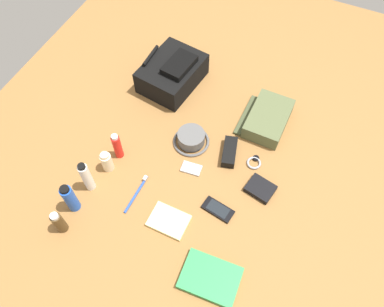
% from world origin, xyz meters
% --- Properties ---
extents(ground_plane, '(2.64, 2.02, 0.02)m').
position_xyz_m(ground_plane, '(0.00, 0.00, -0.01)').
color(ground_plane, olive).
rests_on(ground_plane, ground).
extents(backpack, '(0.33, 0.27, 0.15)m').
position_xyz_m(backpack, '(0.36, 0.27, 0.07)').
color(backpack, black).
rests_on(backpack, ground_plane).
extents(toiletry_pouch, '(0.25, 0.20, 0.07)m').
position_xyz_m(toiletry_pouch, '(0.31, -0.23, 0.03)').
color(toiletry_pouch, '#56603D').
rests_on(toiletry_pouch, ground_plane).
extents(bucket_hat, '(0.16, 0.16, 0.06)m').
position_xyz_m(bucket_hat, '(0.08, 0.04, 0.03)').
color(bucket_hat, '#5B5B5B').
rests_on(bucket_hat, ground_plane).
extents(cologne_bottle, '(0.04, 0.04, 0.13)m').
position_xyz_m(cologne_bottle, '(-0.50, 0.32, 0.06)').
color(cologne_bottle, '#473319').
rests_on(cologne_bottle, ground_plane).
extents(deodorant_spray, '(0.05, 0.05, 0.16)m').
position_xyz_m(deodorant_spray, '(-0.40, 0.33, 0.08)').
color(deodorant_spray, blue).
rests_on(deodorant_spray, ground_plane).
extents(toothpaste_tube, '(0.04, 0.04, 0.17)m').
position_xyz_m(toothpaste_tube, '(-0.30, 0.32, 0.08)').
color(toothpaste_tube, white).
rests_on(toothpaste_tube, ground_plane).
extents(lotion_bottle, '(0.05, 0.05, 0.11)m').
position_xyz_m(lotion_bottle, '(-0.19, 0.30, 0.05)').
color(lotion_bottle, beige).
rests_on(lotion_bottle, ground_plane).
extents(sunscreen_spray, '(0.04, 0.04, 0.14)m').
position_xyz_m(sunscreen_spray, '(-0.12, 0.29, 0.07)').
color(sunscreen_spray, red).
rests_on(sunscreen_spray, ground_plane).
extents(paperback_novel, '(0.16, 0.22, 0.02)m').
position_xyz_m(paperback_novel, '(-0.43, -0.27, 0.01)').
color(paperback_novel, '#2D934C').
rests_on(paperback_novel, ground_plane).
extents(cell_phone, '(0.08, 0.13, 0.01)m').
position_xyz_m(cell_phone, '(-0.18, -0.20, 0.01)').
color(cell_phone, black).
rests_on(cell_phone, ground_plane).
extents(media_player, '(0.06, 0.09, 0.01)m').
position_xyz_m(media_player, '(-0.05, -0.02, 0.01)').
color(media_player, '#B7B7BC').
rests_on(media_player, ground_plane).
extents(wristwatch, '(0.07, 0.06, 0.01)m').
position_xyz_m(wristwatch, '(0.09, -0.25, 0.01)').
color(wristwatch, '#99999E').
rests_on(wristwatch, ground_plane).
extents(toothbrush, '(0.18, 0.01, 0.02)m').
position_xyz_m(toothbrush, '(-0.24, 0.13, 0.01)').
color(toothbrush, blue).
rests_on(toothbrush, ground_plane).
extents(wallet, '(0.11, 0.13, 0.02)m').
position_xyz_m(wallet, '(-0.02, -0.32, 0.01)').
color(wallet, black).
rests_on(wallet, ground_plane).
extents(notepad, '(0.11, 0.15, 0.02)m').
position_xyz_m(notepad, '(-0.30, -0.04, 0.01)').
color(notepad, beige).
rests_on(notepad, ground_plane).
extents(sunglasses_case, '(0.15, 0.09, 0.04)m').
position_xyz_m(sunglasses_case, '(0.09, -0.14, 0.02)').
color(sunglasses_case, black).
rests_on(sunglasses_case, ground_plane).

